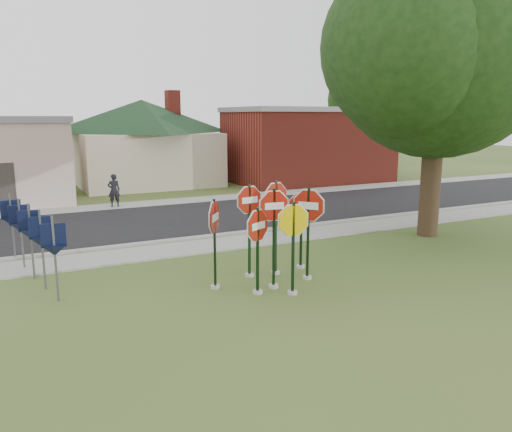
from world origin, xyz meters
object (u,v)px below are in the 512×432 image
stop_sign_left (258,240)px  oak_tree (440,43)px  pedestrian (114,190)px  stop_sign_center (274,225)px  stop_sign_yellow (293,236)px

stop_sign_left → oak_tree: oak_tree is taller
oak_tree → stop_sign_left: bearing=-162.1°
stop_sign_left → pedestrian: bearing=93.3°
stop_sign_center → oak_tree: (7.63, 2.45, 4.98)m
stop_sign_center → pedestrian: bearing=95.7°
stop_sign_yellow → stop_sign_left: (-0.73, 0.41, -0.09)m
oak_tree → stop_sign_yellow: bearing=-157.7°
stop_sign_yellow → oak_tree: size_ratio=0.21×
oak_tree → pedestrian: (-8.94, 10.56, -5.76)m
stop_sign_left → oak_tree: 10.07m
stop_sign_center → stop_sign_left: bearing=-160.4°
stop_sign_left → oak_tree: (8.17, 2.64, 5.25)m
stop_sign_center → oak_tree: bearing=17.8°
stop_sign_yellow → stop_sign_left: stop_sign_yellow is taller
stop_sign_left → pedestrian: size_ratio=1.45×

